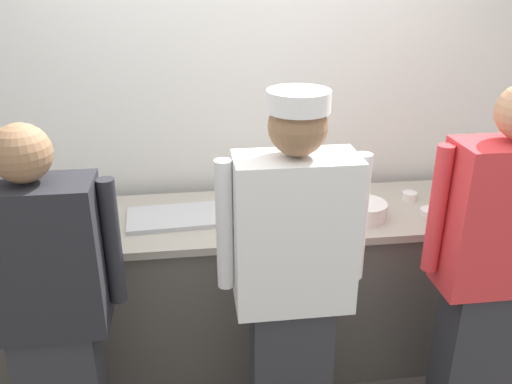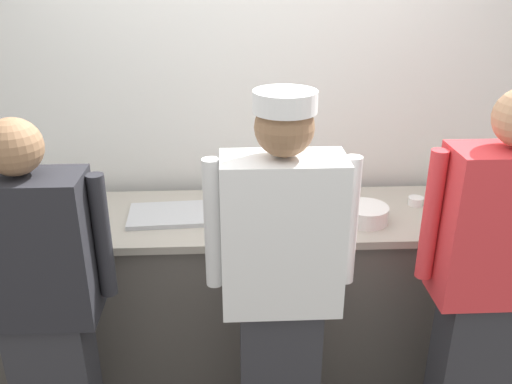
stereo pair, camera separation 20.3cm
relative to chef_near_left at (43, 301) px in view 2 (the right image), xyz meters
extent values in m
cube|color=white|center=(0.90, 1.13, 0.60)|extent=(5.01, 0.10, 2.95)
cube|color=#56514C|center=(0.90, 0.67, -0.43)|extent=(3.13, 0.62, 0.89)
cube|color=#A8A093|center=(0.90, 0.67, 0.04)|extent=(3.19, 0.68, 0.04)
cube|color=#232328|center=(0.00, 0.00, 0.24)|extent=(0.47, 0.24, 0.63)
cylinder|color=#232328|center=(0.27, 0.04, 0.27)|extent=(0.07, 0.07, 0.54)
sphere|color=#8C6647|center=(0.00, 0.00, 0.67)|extent=(0.22, 0.22, 0.22)
cube|color=#2D2D33|center=(0.99, -0.01, -0.46)|extent=(0.35, 0.20, 0.83)
cube|color=white|center=(0.99, -0.01, 0.29)|extent=(0.48, 0.24, 0.66)
cylinder|color=white|center=(0.71, 0.03, 0.32)|extent=(0.07, 0.07, 0.56)
cylinder|color=white|center=(1.27, 0.03, 0.32)|extent=(0.07, 0.07, 0.56)
sphere|color=#8C6647|center=(0.99, -0.01, 0.73)|extent=(0.22, 0.22, 0.22)
cylinder|color=white|center=(0.99, -0.01, 0.83)|extent=(0.24, 0.24, 0.08)
cube|color=#2D2D33|center=(1.88, -0.01, -0.45)|extent=(0.35, 0.20, 0.84)
cube|color=red|center=(1.88, -0.01, 0.30)|extent=(0.49, 0.24, 0.67)
cylinder|color=red|center=(1.60, 0.03, 0.34)|extent=(0.07, 0.07, 0.57)
cylinder|color=white|center=(1.03, 0.70, 0.06)|extent=(0.24, 0.24, 0.01)
cylinder|color=white|center=(1.03, 0.70, 0.07)|extent=(0.24, 0.24, 0.01)
cylinder|color=white|center=(1.03, 0.70, 0.09)|extent=(0.24, 0.24, 0.01)
cylinder|color=white|center=(1.03, 0.70, 0.10)|extent=(0.24, 0.24, 0.01)
cylinder|color=white|center=(1.03, 0.70, 0.11)|extent=(0.24, 0.24, 0.01)
cylinder|color=white|center=(1.03, 0.70, 0.12)|extent=(0.24, 0.24, 0.01)
cylinder|color=white|center=(1.48, 0.55, 0.06)|extent=(0.23, 0.23, 0.01)
cylinder|color=white|center=(1.48, 0.55, 0.07)|extent=(0.23, 0.23, 0.01)
cylinder|color=white|center=(1.48, 0.55, 0.09)|extent=(0.23, 0.23, 0.01)
cylinder|color=white|center=(1.48, 0.55, 0.10)|extent=(0.23, 0.23, 0.01)
cylinder|color=white|center=(1.48, 0.55, 0.11)|extent=(0.23, 0.23, 0.01)
cylinder|color=white|center=(1.48, 0.55, 0.12)|extent=(0.23, 0.23, 0.01)
cylinder|color=white|center=(1.48, 0.55, 0.13)|extent=(0.23, 0.23, 0.01)
cylinder|color=#B7BABF|center=(-0.11, 0.61, 0.12)|extent=(0.39, 0.39, 0.13)
cube|color=#B7BABF|center=(0.52, 0.66, 0.07)|extent=(0.55, 0.32, 0.02)
cylinder|color=#56A333|center=(1.99, 0.75, 0.14)|extent=(0.06, 0.06, 0.18)
cone|color=#56A333|center=(1.99, 0.75, 0.25)|extent=(0.05, 0.05, 0.04)
cylinder|color=orange|center=(1.38, 0.77, 0.14)|extent=(0.06, 0.06, 0.17)
cone|color=orange|center=(1.38, 0.77, 0.25)|extent=(0.05, 0.05, 0.04)
cylinder|color=white|center=(1.80, 0.74, 0.08)|extent=(0.08, 0.08, 0.04)
cylinder|color=#5B932D|center=(1.80, 0.74, 0.09)|extent=(0.07, 0.07, 0.01)
cylinder|color=white|center=(1.82, 0.53, 0.07)|extent=(0.10, 0.10, 0.04)
cylinder|color=red|center=(1.82, 0.53, 0.09)|extent=(0.08, 0.08, 0.01)
cylinder|color=white|center=(2.01, 0.50, 0.08)|extent=(0.09, 0.09, 0.05)
cylinder|color=orange|center=(2.01, 0.50, 0.10)|extent=(0.08, 0.08, 0.01)
cylinder|color=white|center=(2.15, 0.64, 0.10)|extent=(0.09, 0.09, 0.10)
cube|color=#B7BABF|center=(0.92, 0.62, 0.06)|extent=(0.19, 0.03, 0.01)
cube|color=black|center=(0.79, 0.62, 0.06)|extent=(0.09, 0.03, 0.02)
camera|label=1|loc=(0.59, -1.88, 1.29)|focal=37.68mm
camera|label=2|loc=(0.79, -1.90, 1.29)|focal=37.68mm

